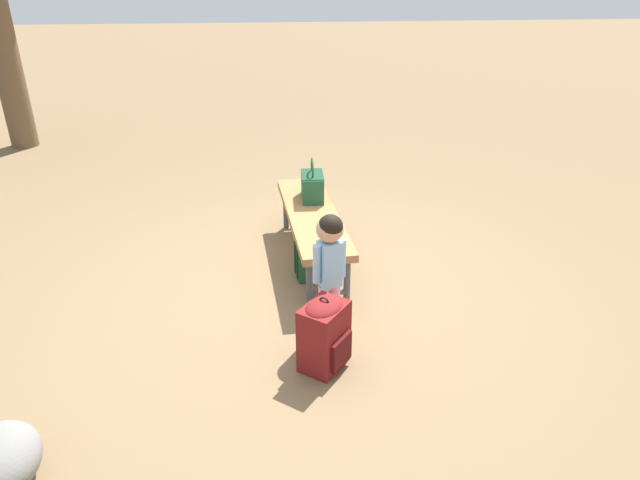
# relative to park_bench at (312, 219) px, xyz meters

# --- Properties ---
(ground_plane) EXTENTS (40.00, 40.00, 0.00)m
(ground_plane) POSITION_rel_park_bench_xyz_m (0.51, -0.07, -0.39)
(ground_plane) COLOR brown
(ground_plane) RESTS_ON ground
(park_bench) EXTENTS (1.63, 0.53, 0.45)m
(park_bench) POSITION_rel_park_bench_xyz_m (0.00, 0.00, 0.00)
(park_bench) COLOR #9E6B3D
(park_bench) RESTS_ON ground
(handbag) EXTENTS (0.32, 0.19, 0.37)m
(handbag) POSITION_rel_park_bench_xyz_m (-0.29, 0.02, 0.18)
(handbag) COLOR #1E4C2D
(handbag) RESTS_ON park_bench
(child_standing) EXTENTS (0.18, 0.23, 0.88)m
(child_standing) POSITION_rel_park_bench_xyz_m (1.03, 0.03, 0.19)
(child_standing) COLOR #E5B2C6
(child_standing) RESTS_ON ground
(backpack_large) EXTENTS (0.37, 0.36, 0.51)m
(backpack_large) POSITION_rel_park_bench_xyz_m (1.40, -0.04, -0.14)
(backpack_large) COLOR maroon
(backpack_large) RESTS_ON ground
(backpack_small) EXTENTS (0.23, 0.21, 0.37)m
(backpack_small) POSITION_rel_park_bench_xyz_m (0.26, -0.06, -0.21)
(backpack_small) COLOR #1E4C2D
(backpack_small) RESTS_ON ground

